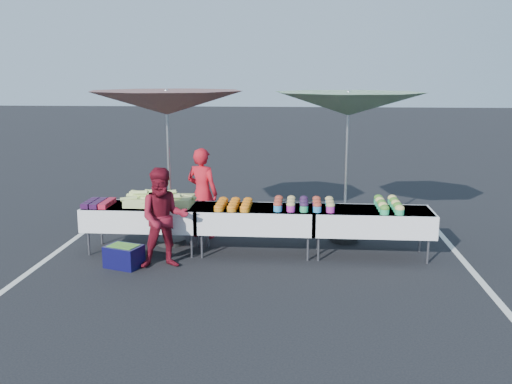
# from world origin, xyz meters

# --- Properties ---
(ground) EXTENTS (80.00, 80.00, 0.00)m
(ground) POSITION_xyz_m (0.00, 0.00, 0.00)
(ground) COLOR black
(stripe_left) EXTENTS (0.10, 5.00, 0.00)m
(stripe_left) POSITION_xyz_m (-3.20, 0.00, 0.00)
(stripe_left) COLOR silver
(stripe_left) RESTS_ON ground
(stripe_right) EXTENTS (0.10, 5.00, 0.00)m
(stripe_right) POSITION_xyz_m (3.20, 0.00, 0.00)
(stripe_right) COLOR silver
(stripe_right) RESTS_ON ground
(table_left) EXTENTS (1.86, 0.81, 0.75)m
(table_left) POSITION_xyz_m (-1.80, 0.00, 0.58)
(table_left) COLOR white
(table_left) RESTS_ON ground
(table_center) EXTENTS (1.86, 0.81, 0.75)m
(table_center) POSITION_xyz_m (0.00, 0.00, 0.58)
(table_center) COLOR white
(table_center) RESTS_ON ground
(table_right) EXTENTS (1.86, 0.81, 0.75)m
(table_right) POSITION_xyz_m (1.80, 0.00, 0.58)
(table_right) COLOR white
(table_right) RESTS_ON ground
(berry_punnets) EXTENTS (0.40, 0.54, 0.08)m
(berry_punnets) POSITION_xyz_m (-2.51, -0.06, 0.79)
(berry_punnets) COLOR #220B2D
(berry_punnets) RESTS_ON table_left
(corn_pile) EXTENTS (1.16, 0.57, 0.26)m
(corn_pile) POSITION_xyz_m (-1.56, 0.04, 0.84)
(corn_pile) COLOR #BDD36C
(corn_pile) RESTS_ON table_left
(plastic_bags) EXTENTS (0.30, 0.25, 0.05)m
(plastic_bags) POSITION_xyz_m (-1.50, -0.30, 0.78)
(plastic_bags) COLOR white
(plastic_bags) RESTS_ON table_left
(carrot_bowls) EXTENTS (0.55, 0.69, 0.11)m
(carrot_bowls) POSITION_xyz_m (-0.35, -0.01, 0.80)
(carrot_bowls) COLOR orange
(carrot_bowls) RESTS_ON table_center
(potato_cups) EXTENTS (0.94, 0.58, 0.16)m
(potato_cups) POSITION_xyz_m (0.75, 0.00, 0.83)
(potato_cups) COLOR #2A84C5
(potato_cups) RESTS_ON table_right
(bean_baskets) EXTENTS (0.36, 0.86, 0.15)m
(bean_baskets) POSITION_xyz_m (2.06, 0.08, 0.82)
(bean_baskets) COLOR #29A667
(bean_baskets) RESTS_ON table_right
(vendor) EXTENTS (0.67, 0.55, 1.57)m
(vendor) POSITION_xyz_m (-1.00, 0.87, 0.79)
(vendor) COLOR red
(vendor) RESTS_ON ground
(customer) EXTENTS (0.84, 0.73, 1.49)m
(customer) POSITION_xyz_m (-1.29, -0.75, 0.74)
(customer) COLOR maroon
(customer) RESTS_ON ground
(umbrella_left) EXTENTS (2.83, 2.83, 2.57)m
(umbrella_left) POSITION_xyz_m (-1.47, 0.40, 2.33)
(umbrella_left) COLOR black
(umbrella_left) RESTS_ON ground
(umbrella_right) EXTENTS (2.99, 2.99, 2.54)m
(umbrella_right) POSITION_xyz_m (1.45, 0.80, 2.31)
(umbrella_right) COLOR black
(umbrella_right) RESTS_ON ground
(storage_bin) EXTENTS (0.60, 0.51, 0.33)m
(storage_bin) POSITION_xyz_m (-1.90, -0.80, 0.17)
(storage_bin) COLOR #0B0B38
(storage_bin) RESTS_ON ground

